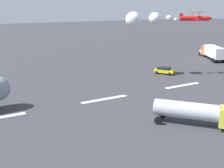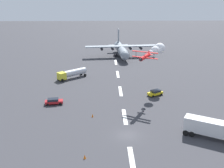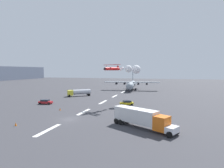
{
  "view_description": "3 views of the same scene",
  "coord_description": "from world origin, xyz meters",
  "px_view_note": "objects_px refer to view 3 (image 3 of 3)",
  "views": [
    {
      "loc": [
        63.73,
        40.02,
        14.31
      ],
      "look_at": [
        39.9,
        0.0,
        2.28
      ],
      "focal_mm": 48.84,
      "sensor_mm": 36.0,
      "label": 1
    },
    {
      "loc": [
        -46.36,
        4.41,
        26.88
      ],
      "look_at": [
        19.67,
        2.58,
        3.94
      ],
      "focal_mm": 42.65,
      "sensor_mm": 36.0,
      "label": 2
    },
    {
      "loc": [
        -39.15,
        -21.38,
        11.38
      ],
      "look_at": [
        17.23,
        -5.49,
        7.12
      ],
      "focal_mm": 30.61,
      "sensor_mm": 36.0,
      "label": 3
    }
  ],
  "objects_px": {
    "followme_car_yellow": "(127,103)",
    "fuel_tanker_truck": "(79,92)",
    "stunt_biplane_red": "(131,69)",
    "semi_truck_orange": "(141,117)",
    "cargo_transport_plane": "(131,85)",
    "traffic_cone_far": "(60,109)",
    "traffic_cone_near": "(16,124)",
    "airport_staff_sedan": "(45,102)"
  },
  "relations": [
    {
      "from": "followme_car_yellow",
      "to": "fuel_tanker_truck",
      "type": "bearing_deg",
      "value": 57.27
    },
    {
      "from": "stunt_biplane_red",
      "to": "semi_truck_orange",
      "type": "bearing_deg",
      "value": -165.4
    },
    {
      "from": "cargo_transport_plane",
      "to": "traffic_cone_far",
      "type": "bearing_deg",
      "value": 170.13
    },
    {
      "from": "semi_truck_orange",
      "to": "cargo_transport_plane",
      "type": "bearing_deg",
      "value": 11.58
    },
    {
      "from": "cargo_transport_plane",
      "to": "traffic_cone_near",
      "type": "xyz_separation_m",
      "value": [
        -74.28,
        10.82,
        -2.83
      ]
    },
    {
      "from": "cargo_transport_plane",
      "to": "fuel_tanker_truck",
      "type": "xyz_separation_m",
      "value": [
        -29.64,
        18.08,
        -1.45
      ]
    },
    {
      "from": "fuel_tanker_truck",
      "to": "cargo_transport_plane",
      "type": "bearing_deg",
      "value": -31.39
    },
    {
      "from": "semi_truck_orange",
      "to": "airport_staff_sedan",
      "type": "height_order",
      "value": "semi_truck_orange"
    },
    {
      "from": "semi_truck_orange",
      "to": "traffic_cone_near",
      "type": "distance_m",
      "value": 25.57
    },
    {
      "from": "semi_truck_orange",
      "to": "fuel_tanker_truck",
      "type": "bearing_deg",
      "value": 39.45
    },
    {
      "from": "followme_car_yellow",
      "to": "traffic_cone_far",
      "type": "height_order",
      "value": "followme_car_yellow"
    },
    {
      "from": "semi_truck_orange",
      "to": "traffic_cone_far",
      "type": "xyz_separation_m",
      "value": [
        10.35,
        24.24,
        -1.74
      ]
    },
    {
      "from": "cargo_transport_plane",
      "to": "fuel_tanker_truck",
      "type": "relative_size",
      "value": 3.34
    },
    {
      "from": "semi_truck_orange",
      "to": "traffic_cone_far",
      "type": "bearing_deg",
      "value": 66.87
    },
    {
      "from": "cargo_transport_plane",
      "to": "airport_staff_sedan",
      "type": "xyz_separation_m",
      "value": [
        -50.78,
        20.24,
        -2.39
      ]
    },
    {
      "from": "airport_staff_sedan",
      "to": "traffic_cone_near",
      "type": "bearing_deg",
      "value": -158.16
    },
    {
      "from": "stunt_biplane_red",
      "to": "semi_truck_orange",
      "type": "relative_size",
      "value": 1.21
    },
    {
      "from": "cargo_transport_plane",
      "to": "stunt_biplane_red",
      "type": "relative_size",
      "value": 1.96
    },
    {
      "from": "traffic_cone_near",
      "to": "traffic_cone_far",
      "type": "xyz_separation_m",
      "value": [
        15.91,
        -0.66,
        0.0
      ]
    },
    {
      "from": "cargo_transport_plane",
      "to": "traffic_cone_near",
      "type": "relative_size",
      "value": 41.61
    },
    {
      "from": "semi_truck_orange",
      "to": "traffic_cone_far",
      "type": "relative_size",
      "value": 17.5
    },
    {
      "from": "cargo_transport_plane",
      "to": "followme_car_yellow",
      "type": "xyz_separation_m",
      "value": [
        -45.44,
        -6.51,
        -2.39
      ]
    },
    {
      "from": "followme_car_yellow",
      "to": "airport_staff_sedan",
      "type": "height_order",
      "value": "same"
    },
    {
      "from": "semi_truck_orange",
      "to": "followme_car_yellow",
      "type": "distance_m",
      "value": 24.52
    },
    {
      "from": "traffic_cone_far",
      "to": "semi_truck_orange",
      "type": "bearing_deg",
      "value": -113.13
    },
    {
      "from": "airport_staff_sedan",
      "to": "fuel_tanker_truck",
      "type": "bearing_deg",
      "value": -5.82
    },
    {
      "from": "stunt_biplane_red",
      "to": "traffic_cone_near",
      "type": "height_order",
      "value": "stunt_biplane_red"
    },
    {
      "from": "airport_staff_sedan",
      "to": "stunt_biplane_red",
      "type": "bearing_deg",
      "value": -70.75
    },
    {
      "from": "cargo_transport_plane",
      "to": "followme_car_yellow",
      "type": "relative_size",
      "value": 6.85
    },
    {
      "from": "stunt_biplane_red",
      "to": "semi_truck_orange",
      "type": "height_order",
      "value": "stunt_biplane_red"
    },
    {
      "from": "traffic_cone_near",
      "to": "followme_car_yellow",
      "type": "bearing_deg",
      "value": -31.0
    },
    {
      "from": "stunt_biplane_red",
      "to": "airport_staff_sedan",
      "type": "distance_m",
      "value": 30.79
    },
    {
      "from": "fuel_tanker_truck",
      "to": "airport_staff_sedan",
      "type": "xyz_separation_m",
      "value": [
        -21.14,
        2.16,
        -0.94
      ]
    },
    {
      "from": "airport_staff_sedan",
      "to": "traffic_cone_far",
      "type": "distance_m",
      "value": 12.63
    },
    {
      "from": "cargo_transport_plane",
      "to": "semi_truck_orange",
      "type": "relative_size",
      "value": 2.38
    },
    {
      "from": "semi_truck_orange",
      "to": "airport_staff_sedan",
      "type": "relative_size",
      "value": 2.83
    },
    {
      "from": "followme_car_yellow",
      "to": "traffic_cone_far",
      "type": "relative_size",
      "value": 6.08
    },
    {
      "from": "traffic_cone_far",
      "to": "cargo_transport_plane",
      "type": "bearing_deg",
      "value": -9.87
    },
    {
      "from": "airport_staff_sedan",
      "to": "traffic_cone_near",
      "type": "xyz_separation_m",
      "value": [
        -23.5,
        -9.42,
        -0.44
      ]
    },
    {
      "from": "airport_staff_sedan",
      "to": "traffic_cone_far",
      "type": "height_order",
      "value": "airport_staff_sedan"
    },
    {
      "from": "traffic_cone_near",
      "to": "traffic_cone_far",
      "type": "bearing_deg",
      "value": -2.39
    },
    {
      "from": "airport_staff_sedan",
      "to": "traffic_cone_far",
      "type": "bearing_deg",
      "value": -126.98
    }
  ]
}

